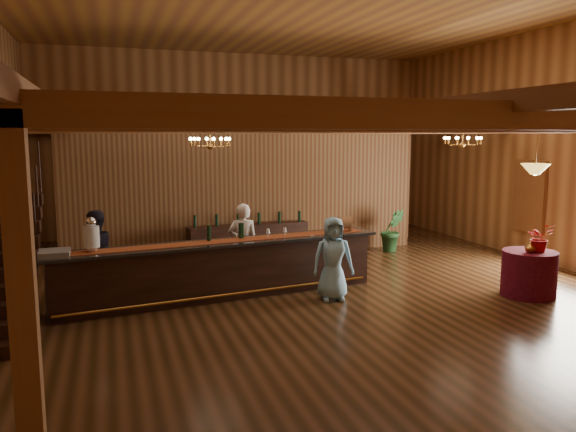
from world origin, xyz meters
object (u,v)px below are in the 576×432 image
object	(u,v)px
bartender	(243,244)
guest	(333,259)
staff_second	(95,254)
beverage_dispenser	(92,235)
tasting_bar	(221,269)
floor_plant	(392,230)
backbar_shelf	(249,241)
chandelier_left	(210,142)
round_table	(529,274)
raffle_drum	(345,223)
pendant_lamp	(535,169)
chandelier_right	(463,141)

from	to	relation	value
bartender	guest	size ratio (longest dim) A/B	1.08
staff_second	guest	size ratio (longest dim) A/B	1.06
beverage_dispenser	bartender	size ratio (longest dim) A/B	0.36
tasting_bar	floor_plant	world-z (taller)	floor_plant
tasting_bar	backbar_shelf	world-z (taller)	tasting_bar
tasting_bar	chandelier_left	size ratio (longest dim) A/B	8.02
round_table	bartender	xyz separation A→B (m)	(-4.94, 2.47, 0.40)
raffle_drum	round_table	world-z (taller)	raffle_drum
tasting_bar	round_table	world-z (taller)	tasting_bar
backbar_shelf	pendant_lamp	size ratio (longest dim) A/B	3.37
backbar_shelf	bartender	size ratio (longest dim) A/B	1.82
raffle_drum	staff_second	xyz separation A→B (m)	(-4.87, 0.46, -0.42)
tasting_bar	chandelier_left	xyz separation A→B (m)	(-0.01, 0.91, 2.35)
backbar_shelf	chandelier_right	xyz separation A→B (m)	(4.30, -2.48, 2.48)
beverage_dispenser	chandelier_left	xyz separation A→B (m)	(2.24, 1.17, 1.54)
beverage_dispenser	backbar_shelf	bearing A→B (deg)	43.79
bartender	guest	world-z (taller)	bartender
raffle_drum	round_table	size ratio (longest dim) A/B	0.34
floor_plant	backbar_shelf	bearing A→B (deg)	175.36
round_table	staff_second	bearing A→B (deg)	162.47
staff_second	guest	world-z (taller)	staff_second
chandelier_left	bartender	distance (m)	2.15
bartender	floor_plant	bearing A→B (deg)	-137.80
chandelier_right	staff_second	bearing A→B (deg)	179.12
chandelier_right	guest	size ratio (longest dim) A/B	0.52
raffle_drum	pendant_lamp	world-z (taller)	pendant_lamp
beverage_dispenser	pendant_lamp	world-z (taller)	pendant_lamp
staff_second	floor_plant	size ratio (longest dim) A/B	1.44
tasting_bar	chandelier_left	distance (m)	2.52
chandelier_right	bartender	bearing A→B (deg)	178.55
chandelier_left	pendant_lamp	distance (m)	6.15
chandelier_left	pendant_lamp	bearing A→B (deg)	-25.00
guest	floor_plant	xyz separation A→B (m)	(3.15, 3.60, -0.21)
chandelier_right	chandelier_left	bearing A→B (deg)	177.45
bartender	guest	distance (m)	2.04
beverage_dispenser	staff_second	distance (m)	1.17
beverage_dispenser	round_table	distance (m)	7.98
chandelier_right	round_table	bearing A→B (deg)	-91.13
bartender	backbar_shelf	bearing A→B (deg)	-88.76
pendant_lamp	staff_second	bearing A→B (deg)	162.47
tasting_bar	guest	size ratio (longest dim) A/B	4.15
guest	floor_plant	bearing A→B (deg)	58.77
round_table	guest	xyz separation A→B (m)	(-3.62, 0.91, 0.34)
backbar_shelf	guest	xyz separation A→B (m)	(0.63, -3.91, 0.35)
tasting_bar	staff_second	bearing A→B (deg)	152.93
pendant_lamp	round_table	bearing A→B (deg)	-90.00
tasting_bar	chandelier_left	bearing A→B (deg)	82.64
backbar_shelf	floor_plant	distance (m)	3.80
staff_second	guest	bearing A→B (deg)	120.04
raffle_drum	backbar_shelf	xyz separation A→B (m)	(-1.33, 2.82, -0.81)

